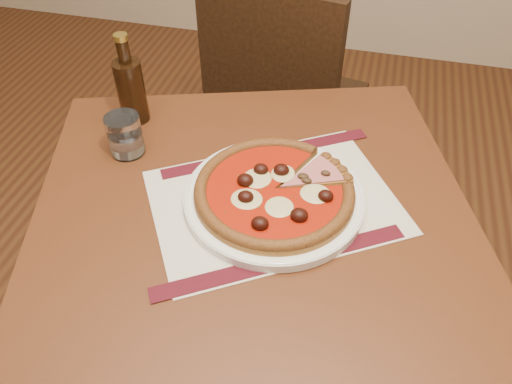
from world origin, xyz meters
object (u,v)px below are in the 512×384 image
chair_far (281,96)px  pizza (274,190)px  water_glass (125,135)px  plate (274,198)px  bottle (131,88)px  table (253,247)px

chair_far → pizza: (0.14, -0.71, 0.26)m
water_glass → pizza: bearing=-11.9°
plate → pizza: bearing=-137.0°
chair_far → bottle: bearing=78.4°
plate → bottle: size_ratio=1.65×
table → water_glass: (-0.29, 0.10, 0.14)m
table → pizza: (0.03, 0.03, 0.13)m
chair_far → plate: 0.76m
table → plate: (0.03, 0.03, 0.11)m
plate → bottle: bearing=153.2°
plate → pizza: pizza is taller
water_glass → bottle: (-0.03, 0.11, 0.04)m
table → plate: plate is taller
pizza → chair_far: bearing=100.9°
table → plate: 0.12m
chair_far → plate: bearing=112.3°
plate → water_glass: 0.33m
chair_far → bottle: 0.65m
water_glass → bottle: bottle is taller
table → bottle: size_ratio=5.04×
pizza → bottle: bearing=153.2°
pizza → bottle: bottle is taller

